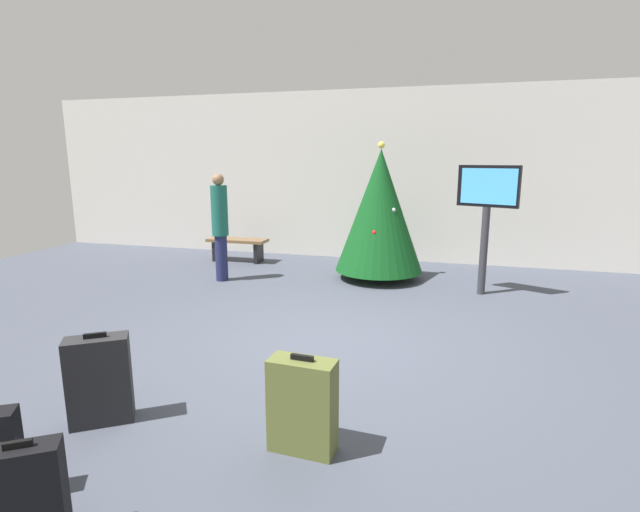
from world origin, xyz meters
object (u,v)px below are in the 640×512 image
Objects in this scene: suitcase_0 at (99,380)px; suitcase_3 at (302,406)px; flight_info_kiosk at (487,204)px; waiting_bench at (238,245)px; holiday_tree at (380,211)px; traveller_0 at (220,224)px; suitcase_2 at (25,497)px.

suitcase_0 is 1.03× the size of suitcase_3.
flight_info_kiosk is 1.61× the size of waiting_bench.
suitcase_0 is (1.63, -6.00, 0.02)m from waiting_bench.
holiday_tree is 5.60m from suitcase_0.
suitcase_3 is at bearing -56.41° from traveller_0.
suitcase_3 is (1.70, 0.08, -0.01)m from suitcase_0.
waiting_bench is at bearing 106.62° from suitcase_2.
traveller_0 is at bearing 105.19° from suitcase_0.
waiting_bench is at bearing 167.85° from holiday_tree.
traveller_0 reaches higher than suitcase_3.
traveller_0 is 2.89× the size of suitcase_2.
traveller_0 is 5.93m from suitcase_2.
traveller_0 is 2.50× the size of suitcase_3.
holiday_tree is 1.92× the size of waiting_bench.
waiting_bench is 1.63× the size of suitcase_0.
suitcase_0 is (1.21, -4.46, -0.64)m from traveller_0.
holiday_tree is 1.83m from flight_info_kiosk.
waiting_bench is at bearing 166.01° from flight_info_kiosk.
suitcase_2 is at bearing -133.34° from suitcase_3.
waiting_bench is 6.22m from suitcase_0.
waiting_bench is 0.67× the size of traveller_0.
suitcase_3 is (0.25, -5.25, -0.87)m from holiday_tree.
flight_info_kiosk is 5.08m from waiting_bench.
holiday_tree is 3.13× the size of suitcase_0.
waiting_bench is 1.73m from traveller_0.
suitcase_0 is (-3.18, -4.80, -1.07)m from flight_info_kiosk.
flight_info_kiosk is at bearing -13.99° from waiting_bench.
flight_info_kiosk reaches higher than suitcase_3.
traveller_0 is (-2.66, -0.88, -0.22)m from holiday_tree.
holiday_tree is 3.22× the size of suitcase_3.
suitcase_3 is (2.91, -4.38, -0.65)m from traveller_0.
holiday_tree reaches higher than suitcase_0.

